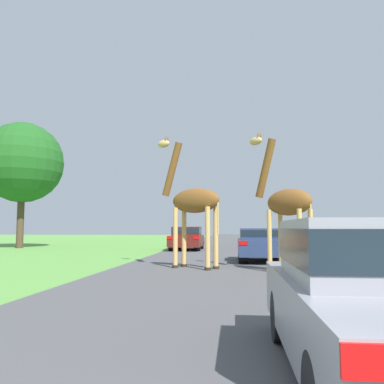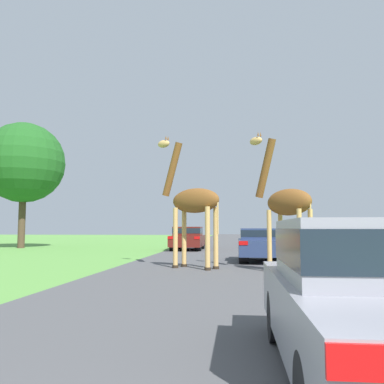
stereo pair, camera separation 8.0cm
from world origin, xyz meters
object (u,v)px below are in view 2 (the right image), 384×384
at_px(car_lead_maroon, 369,296).
at_px(tree_centre_back, 24,163).
at_px(giraffe_companion, 286,202).
at_px(car_queue_left, 188,238).
at_px(car_far_ahead, 268,238).
at_px(car_queue_right, 261,244).
at_px(giraffe_near_road, 192,203).

xyz_separation_m(car_lead_maroon, tree_centre_back, (-16.75, 23.77, 5.38)).
height_order(giraffe_companion, car_queue_left, giraffe_companion).
bearing_deg(giraffe_companion, car_lead_maroon, -137.29).
bearing_deg(car_far_ahead, car_lead_maroon, -92.28).
xyz_separation_m(car_queue_right, tree_centre_back, (-16.55, 9.79, 5.43)).
xyz_separation_m(giraffe_companion, car_queue_left, (-4.86, 13.10, -1.51)).
relative_size(car_far_ahead, tree_centre_back, 0.46).
bearing_deg(car_queue_left, car_far_ahead, 37.44).
distance_m(giraffe_near_road, car_far_ahead, 16.92).
height_order(giraffe_companion, car_lead_maroon, giraffe_companion).
bearing_deg(giraffe_near_road, car_far_ahead, 15.91).
height_order(car_queue_left, car_far_ahead, car_queue_left).
xyz_separation_m(giraffe_near_road, giraffe_companion, (3.25, -1.01, -0.07)).
relative_size(giraffe_companion, car_far_ahead, 1.17).
distance_m(car_lead_maroon, car_queue_left, 23.18).
distance_m(car_queue_left, car_far_ahead, 7.02).
distance_m(giraffe_near_road, giraffe_companion, 3.40).
relative_size(car_queue_right, tree_centre_back, 0.43).
bearing_deg(tree_centre_back, giraffe_companion, -39.56).
height_order(giraffe_near_road, giraffe_companion, giraffe_near_road).
height_order(giraffe_companion, car_queue_right, giraffe_companion).
bearing_deg(giraffe_companion, car_far_ahead, 42.53).
bearing_deg(car_far_ahead, giraffe_companion, -92.35).
bearing_deg(car_lead_maroon, giraffe_companion, 87.84).
bearing_deg(car_lead_maroon, tree_centre_back, 125.17).
bearing_deg(car_queue_right, car_lead_maroon, -89.20).
height_order(giraffe_near_road, tree_centre_back, tree_centre_back).
height_order(car_lead_maroon, car_far_ahead, car_lead_maroon).
relative_size(car_lead_maroon, tree_centre_back, 0.48).
xyz_separation_m(giraffe_companion, tree_centre_back, (-17.11, 14.13, 3.89)).
bearing_deg(car_queue_left, tree_centre_back, 175.19).
distance_m(giraffe_companion, car_lead_maroon, 9.76).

